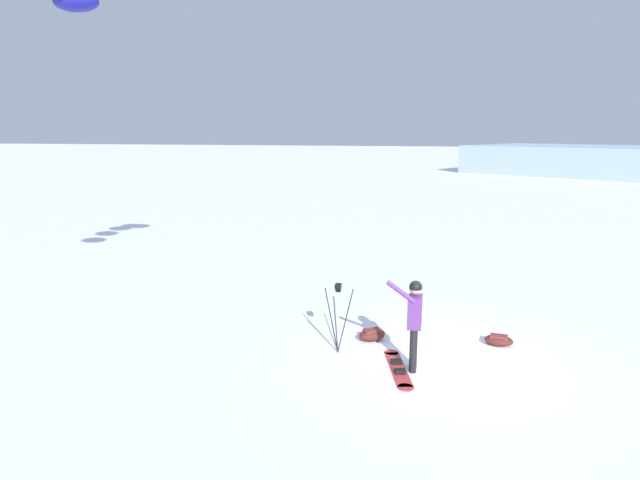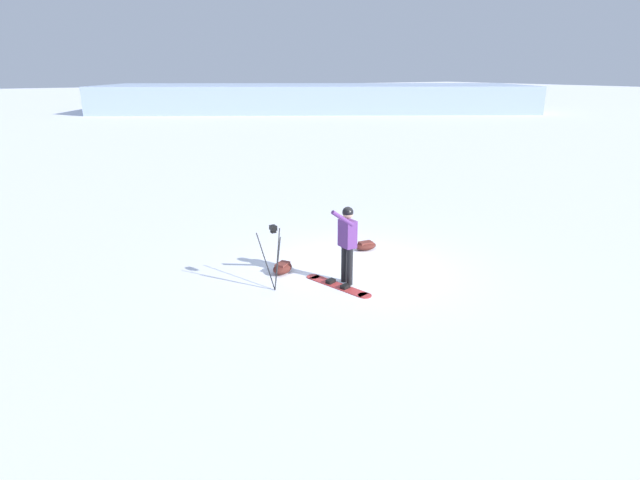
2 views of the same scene
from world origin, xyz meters
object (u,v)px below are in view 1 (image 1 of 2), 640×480
object	(u,v)px
snowboarder	(414,315)
camera_tripod	(338,304)
snowboard	(398,368)
gear_bag_large	(372,335)
gear_bag_small	(499,340)

from	to	relation	value
snowboarder	camera_tripod	size ratio (longest dim) A/B	1.22
snowboard	gear_bag_large	xyz separation A→B (m)	(0.70, -1.34, 0.12)
gear_bag_small	gear_bag_large	bearing A→B (deg)	7.57
snowboarder	snowboard	xyz separation A→B (m)	(0.27, 0.06, -1.08)
gear_bag_small	camera_tripod	bearing A→B (deg)	19.30
snowboard	gear_bag_small	world-z (taller)	gear_bag_small
camera_tripod	gear_bag_small	xyz separation A→B (m)	(-3.32, -1.16, -0.93)
snowboard	gear_bag_large	bearing A→B (deg)	-62.60
camera_tripod	gear_bag_small	bearing A→B (deg)	-160.70
snowboard	gear_bag_large	size ratio (longest dim) A/B	2.50
snowboarder	camera_tripod	xyz separation A→B (m)	(1.58, -0.49, -0.06)
snowboarder	gear_bag_large	distance (m)	1.88
snowboard	camera_tripod	xyz separation A→B (m)	(1.31, -0.54, 1.03)
snowboarder	gear_bag_large	world-z (taller)	snowboarder
camera_tripod	gear_bag_small	size ratio (longest dim) A/B	2.34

